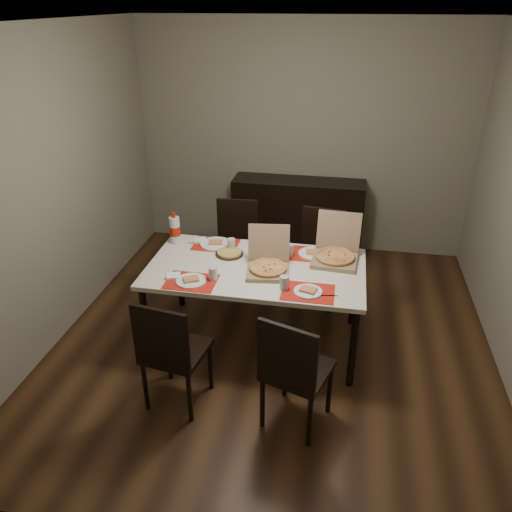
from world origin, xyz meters
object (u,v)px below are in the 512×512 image
Objects in this scene: dining_table at (256,274)px; chair_far_left at (236,242)px; sideboard at (297,217)px; pizza_box_center at (268,265)px; dip_bowl at (262,257)px; chair_far_right at (319,252)px; soda_bottle at (175,230)px; chair_near_left at (171,350)px; chair_near_right at (294,369)px.

chair_far_left reaches higher than dining_table.
pizza_box_center is at bearing -91.29° from sideboard.
chair_far_right is at bearing 56.68° from dip_bowl.
dining_table is 6.10× the size of soda_bottle.
soda_bottle is (-1.28, -0.52, 0.36)m from chair_far_right.
chair_near_left is 1.00× the size of chair_far_right.
chair_near_left reaches higher than sideboard.
chair_far_left is 0.82m from soda_bottle.
sideboard is 1.71m from dip_bowl.
dip_bowl is (-0.09, 0.21, -0.04)m from pizza_box_center.
pizza_box_center is (0.56, 0.85, 0.29)m from chair_near_left.
soda_bottle is (-1.24, 1.27, 0.36)m from chair_near_right.
chair_far_right is at bearing 60.72° from dining_table.
dip_bowl is (-0.45, -0.69, 0.25)m from chair_far_right.
soda_bottle is at bearing -125.39° from chair_far_left.
sideboard is at bearing 57.48° from soda_bottle.
sideboard is at bearing 85.51° from dip_bowl.
soda_bottle reaches higher than dip_bowl.
chair_far_right reaches higher than dining_table.
sideboard is 0.83× the size of dining_table.
sideboard is 3.56× the size of pizza_box_center.
pizza_box_center is at bearing -111.97° from chair_far_right.
sideboard is at bearing 88.71° from pizza_box_center.
sideboard is 1.92m from pizza_box_center.
dining_table is at bearing -67.54° from chair_far_left.
soda_bottle is (-0.96, -1.51, 0.42)m from sideboard.
pizza_box_center is (0.49, -0.98, 0.29)m from chair_far_left.
sideboard is at bearing 95.81° from chair_near_right.
chair_far_right reaches higher than dip_bowl.
dining_table is at bearing -97.94° from dip_bowl.
chair_near_left is 3.15× the size of soda_bottle.
soda_bottle is (-0.83, 0.16, 0.11)m from dip_bowl.
soda_bottle reaches higher than chair_near_left.
chair_near_right is 7.05× the size of dip_bowl.
dining_table is 1.94× the size of chair_far_left.
chair_far_left is at bearing 117.79° from dip_bowl.
chair_near_left and chair_far_left have the same top height.
pizza_box_center is (-0.32, 0.89, 0.29)m from chair_near_right.
sideboard is at bearing 77.60° from chair_near_left.
chair_near_right is 1.21m from dip_bowl.
sideboard is 1.04m from chair_far_right.
soda_bottle is at bearing 158.29° from dining_table.
dining_table is 0.18m from dip_bowl.
chair_far_left reaches higher than sideboard.
chair_near_left reaches higher than dining_table.
pizza_box_center is (-0.04, -1.88, 0.36)m from sideboard.
chair_near_right is 1.79m from chair_far_right.
chair_far_right is 1.43m from soda_bottle.
chair_near_right is at bearing -91.19° from chair_far_right.
chair_far_left is at bearing -120.51° from sideboard.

